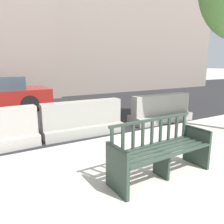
# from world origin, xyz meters

# --- Properties ---
(ground_plane) EXTENTS (200.00, 200.00, 0.00)m
(ground_plane) POSITION_xyz_m (0.00, 0.00, 0.00)
(ground_plane) COLOR #ADA89E
(street_asphalt) EXTENTS (120.00, 12.00, 0.01)m
(street_asphalt) POSITION_xyz_m (0.00, 8.70, 0.00)
(street_asphalt) COLOR black
(street_asphalt) RESTS_ON ground
(street_bench) EXTENTS (1.70, 0.57, 0.88)m
(street_bench) POSITION_xyz_m (-0.13, 0.60, 0.40)
(street_bench) COLOR #28382D
(street_bench) RESTS_ON ground
(jersey_barrier_centre) EXTENTS (2.02, 0.74, 0.84)m
(jersey_barrier_centre) POSITION_xyz_m (-0.33, 3.17, 0.34)
(jersey_barrier_centre) COLOR gray
(jersey_barrier_centre) RESTS_ON ground
(jersey_barrier_right) EXTENTS (2.02, 0.74, 0.84)m
(jersey_barrier_right) POSITION_xyz_m (2.21, 3.11, 0.34)
(jersey_barrier_right) COLOR gray
(jersey_barrier_right) RESTS_ON ground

